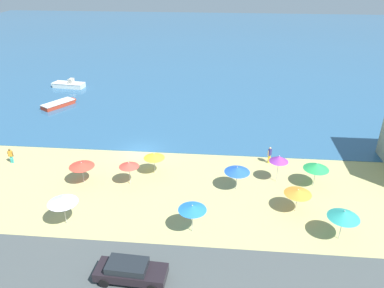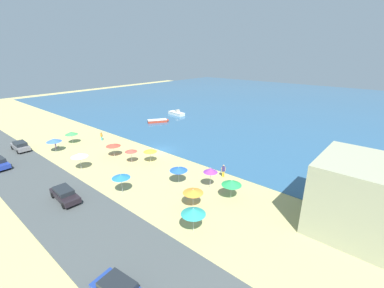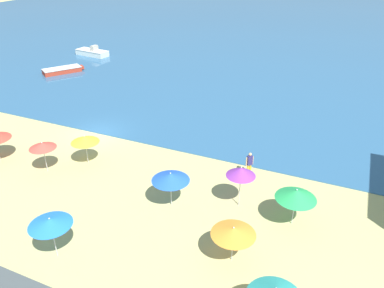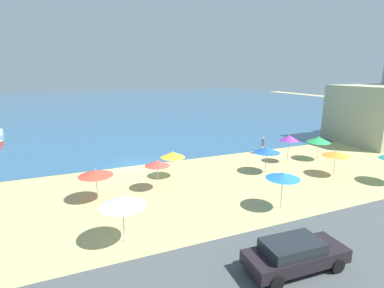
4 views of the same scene
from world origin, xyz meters
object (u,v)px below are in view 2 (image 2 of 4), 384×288
object	(u,v)px
bather_0	(223,170)
beach_umbrella_6	(193,191)
beach_umbrella_1	(193,211)
beach_umbrella_8	(131,151)
bather_2	(55,143)
beach_umbrella_10	(232,183)
beach_umbrella_3	(113,145)
skiff_offshore	(158,121)
beach_umbrella_7	(150,150)
beach_umbrella_4	(121,176)
beach_umbrella_5	(210,170)
parked_car_1	(65,194)
beach_umbrella_9	(179,169)
bather_1	(101,136)
beach_umbrella_11	(71,133)
skiff_nearshore	(176,113)
beach_umbrella_2	(54,140)
beach_umbrella_0	(79,155)
parked_car_3	(20,146)

from	to	relation	value
bather_0	beach_umbrella_6	bearing A→B (deg)	-79.67
beach_umbrella_1	bather_0	world-z (taller)	beach_umbrella_1
beach_umbrella_8	bather_2	bearing A→B (deg)	-162.50
beach_umbrella_10	bather_2	xyz separation A→B (m)	(-31.58, -5.99, -1.04)
beach_umbrella_3	skiff_offshore	bearing A→B (deg)	118.98
beach_umbrella_6	beach_umbrella_8	size ratio (longest dim) A/B	0.97
beach_umbrella_7	beach_umbrella_4	bearing A→B (deg)	-61.78
beach_umbrella_5	bather_0	bearing A→B (deg)	96.48
parked_car_1	beach_umbrella_9	bearing A→B (deg)	58.69
beach_umbrella_4	bather_1	world-z (taller)	beach_umbrella_4
beach_umbrella_10	beach_umbrella_7	bearing A→B (deg)	177.01
beach_umbrella_1	beach_umbrella_10	xyz separation A→B (m)	(-0.47, 7.14, -0.19)
beach_umbrella_4	beach_umbrella_8	world-z (taller)	beach_umbrella_4
beach_umbrella_1	beach_umbrella_7	world-z (taller)	beach_umbrella_1
bather_0	bather_1	size ratio (longest dim) A/B	1.10
beach_umbrella_6	beach_umbrella_9	size ratio (longest dim) A/B	0.96
beach_umbrella_11	skiff_nearshore	world-z (taller)	beach_umbrella_11
beach_umbrella_2	parked_car_1	distance (m)	17.26
bather_0	beach_umbrella_7	bearing A→B (deg)	-164.34
beach_umbrella_6	beach_umbrella_11	xyz separation A→B (m)	(-29.73, 1.14, 0.08)
beach_umbrella_4	beach_umbrella_11	xyz separation A→B (m)	(-21.59, 4.43, -0.23)
bather_1	bather_2	bearing A→B (deg)	-106.64
beach_umbrella_5	beach_umbrella_6	xyz separation A→B (m)	(1.05, -4.45, -0.51)
beach_umbrella_6	beach_umbrella_8	world-z (taller)	beach_umbrella_8
beach_umbrella_0	parked_car_3	distance (m)	15.16
beach_umbrella_3	beach_umbrella_5	bearing A→B (deg)	6.16
beach_umbrella_1	beach_umbrella_8	world-z (taller)	beach_umbrella_1
beach_umbrella_6	beach_umbrella_8	distance (m)	14.64
bather_2	beach_umbrella_10	bearing A→B (deg)	10.74
beach_umbrella_11	skiff_offshore	size ratio (longest dim) A/B	0.47
beach_umbrella_5	beach_umbrella_11	world-z (taller)	beach_umbrella_5
beach_umbrella_7	parked_car_3	xyz separation A→B (m)	(-20.29, -11.06, -1.06)
beach_umbrella_11	parked_car_1	distance (m)	20.51
beach_umbrella_2	parked_car_1	bearing A→B (deg)	-19.55
beach_umbrella_4	beach_umbrella_7	size ratio (longest dim) A/B	1.10
beach_umbrella_8	bather_1	xyz separation A→B (m)	(-12.77, 2.71, -1.11)
beach_umbrella_1	beach_umbrella_9	size ratio (longest dim) A/B	1.12
beach_umbrella_0	beach_umbrella_7	size ratio (longest dim) A/B	1.14
beach_umbrella_4	beach_umbrella_6	size ratio (longest dim) A/B	1.10
beach_umbrella_0	parked_car_1	distance (m)	8.28
beach_umbrella_3	bather_0	distance (m)	18.05
beach_umbrella_6	bather_0	distance (m)	8.06
beach_umbrella_10	beach_umbrella_5	bearing A→B (deg)	172.57
beach_umbrella_9	beach_umbrella_1	bearing A→B (deg)	-38.54
beach_umbrella_11	skiff_offshore	world-z (taller)	beach_umbrella_11
beach_umbrella_6	beach_umbrella_9	distance (m)	5.55
beach_umbrella_1	bather_1	xyz separation A→B (m)	(-29.83, 8.58, -1.31)
bather_2	beach_umbrella_9	bearing A→B (deg)	11.03
beach_umbrella_5	skiff_nearshore	distance (m)	38.79
beach_umbrella_0	beach_umbrella_8	distance (m)	7.03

